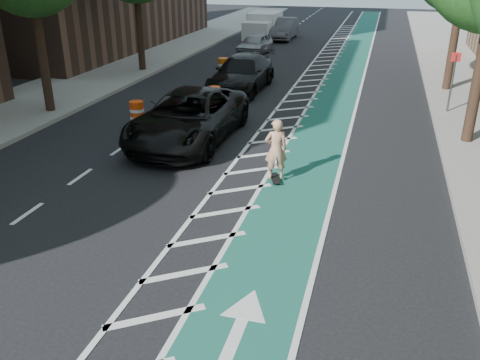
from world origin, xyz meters
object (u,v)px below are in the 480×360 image
(skateboarder, at_px, (276,149))
(barrel_a, at_px, (137,114))
(suv_far, at_px, (242,74))
(suv_near, at_px, (189,117))

(skateboarder, bearing_deg, barrel_a, -51.79)
(skateboarder, bearing_deg, suv_far, -89.68)
(skateboarder, xyz_separation_m, suv_far, (-3.77, 10.13, -0.17))
(skateboarder, distance_m, barrel_a, 7.19)
(suv_far, bearing_deg, skateboarder, -68.33)
(suv_near, xyz_separation_m, suv_far, (-0.19, 7.52, -0.06))
(suv_near, relative_size, suv_far, 1.12)
(suv_near, height_order, suv_far, suv_near)
(skateboarder, height_order, barrel_a, skateboarder)
(suv_near, xyz_separation_m, barrel_a, (-2.52, 1.16, -0.42))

